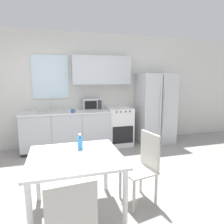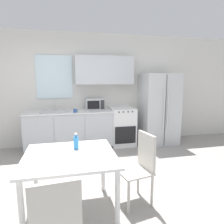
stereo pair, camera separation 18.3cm
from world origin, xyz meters
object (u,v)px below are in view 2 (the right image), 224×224
object	(u,v)px
dining_chair_side	(141,163)
drink_bottle	(76,142)
dining_table	(70,163)
oven_range	(122,126)
coffee_mug	(75,111)
microwave	(95,104)
refrigerator	(159,109)

from	to	relation	value
dining_chair_side	drink_bottle	world-z (taller)	drink_bottle
dining_chair_side	drink_bottle	bearing A→B (deg)	69.55
dining_table	oven_range	bearing A→B (deg)	61.19
oven_range	coffee_mug	distance (m)	1.25
oven_range	microwave	world-z (taller)	microwave
microwave	dining_chair_side	size ratio (longest dim) A/B	0.47
drink_bottle	refrigerator	bearing A→B (deg)	44.53
refrigerator	dining_table	distance (m)	3.20
dining_chair_side	drink_bottle	xyz separation A→B (m)	(-0.82, 0.13, 0.30)
oven_range	coffee_mug	bearing A→B (deg)	-168.27
dining_table	dining_chair_side	world-z (taller)	dining_chair_side
refrigerator	dining_table	world-z (taller)	refrigerator
refrigerator	drink_bottle	distance (m)	3.01
dining_table	drink_bottle	world-z (taller)	drink_bottle
coffee_mug	dining_chair_side	size ratio (longest dim) A/B	0.11
drink_bottle	coffee_mug	bearing A→B (deg)	87.71
coffee_mug	drink_bottle	world-z (taller)	coffee_mug
coffee_mug	drink_bottle	size ratio (longest dim) A/B	0.51
refrigerator	microwave	xyz separation A→B (m)	(-1.59, 0.17, 0.15)
dining_chair_side	microwave	bearing A→B (deg)	-4.89
oven_range	microwave	size ratio (longest dim) A/B	2.10
refrigerator	dining_table	size ratio (longest dim) A/B	1.65
dining_table	refrigerator	bearing A→B (deg)	45.84
oven_range	dining_table	distance (m)	2.69
refrigerator	dining_table	bearing A→B (deg)	-134.16
oven_range	drink_bottle	bearing A→B (deg)	-119.20
refrigerator	drink_bottle	size ratio (longest dim) A/B	8.51
microwave	dining_chair_side	distance (m)	2.47
microwave	dining_chair_side	world-z (taller)	microwave
coffee_mug	microwave	bearing A→B (deg)	35.71
microwave	dining_chair_side	bearing A→B (deg)	-83.69
dining_table	coffee_mug	bearing A→B (deg)	85.70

